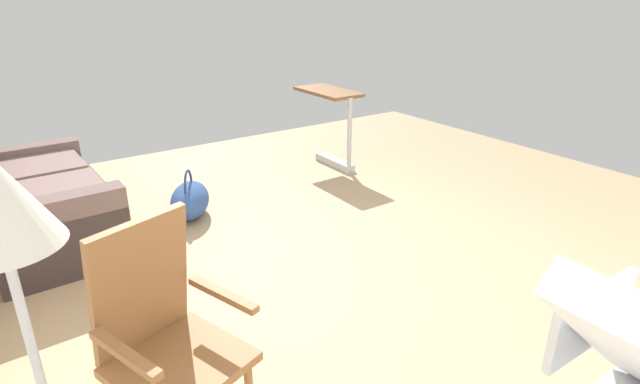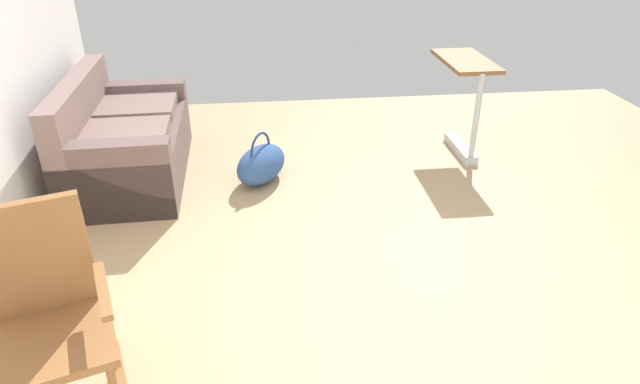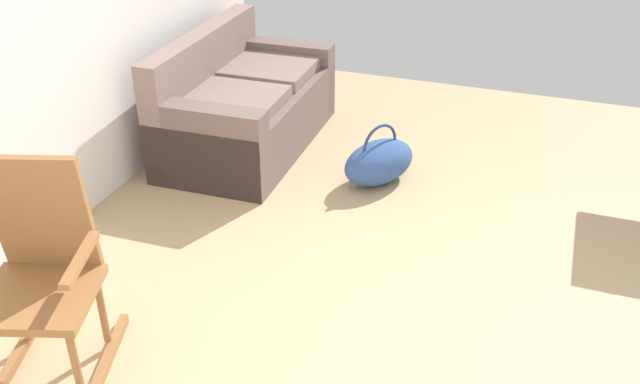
% 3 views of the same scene
% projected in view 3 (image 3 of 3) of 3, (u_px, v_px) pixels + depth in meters
% --- Properties ---
extents(ground_plane, '(7.16, 7.16, 0.00)m').
position_uv_depth(ground_plane, '(432.00, 352.00, 3.36)').
color(ground_plane, tan).
extents(couch, '(1.62, 0.89, 0.85)m').
position_uv_depth(couch, '(244.00, 107.00, 5.20)').
color(couch, '#68534F').
rests_on(couch, ground).
extents(rocking_chair, '(0.87, 0.69, 1.05)m').
position_uv_depth(rocking_chair, '(42.00, 277.00, 3.04)').
color(rocking_chair, brown).
rests_on(rocking_chair, ground).
extents(duffel_bag, '(0.64, 0.56, 0.43)m').
position_uv_depth(duffel_bag, '(379.00, 162.00, 4.76)').
color(duffel_bag, '#2D4C84').
rests_on(duffel_bag, ground).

